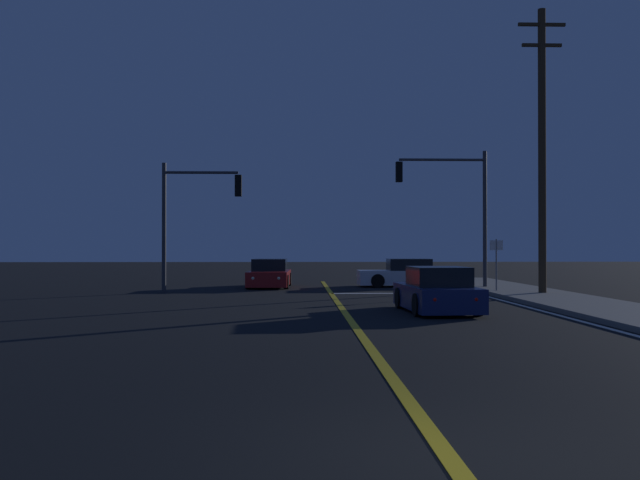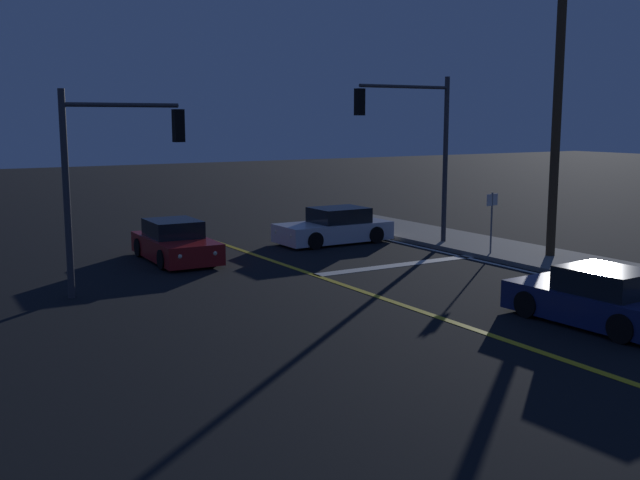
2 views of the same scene
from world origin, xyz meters
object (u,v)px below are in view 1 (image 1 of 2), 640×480
at_px(traffic_signal_far_left, 193,207).
at_px(street_sign_corner, 496,257).
at_px(car_mid_block_red, 270,275).
at_px(utility_pole_right, 542,147).
at_px(car_distant_tail_white, 405,274).
at_px(traffic_signal_near_right, 454,197).
at_px(car_parked_curb_navy, 437,292).

xyz_separation_m(traffic_signal_far_left, street_sign_corner, (12.45, -1.40, -2.09)).
distance_m(car_mid_block_red, utility_pole_right, 13.59).
bearing_deg(car_distant_tail_white, street_sign_corner, -151.79).
distance_m(traffic_signal_far_left, utility_pole_right, 14.29).
xyz_separation_m(traffic_signal_near_right, street_sign_corner, (1.10, -2.80, -2.62)).
height_order(traffic_signal_near_right, utility_pole_right, utility_pole_right).
relative_size(car_distant_tail_white, utility_pole_right, 0.40).
xyz_separation_m(car_distant_tail_white, traffic_signal_near_right, (1.79, -2.59, 3.54)).
height_order(traffic_signal_near_right, street_sign_corner, traffic_signal_near_right).
xyz_separation_m(traffic_signal_near_right, utility_pole_right, (2.50, -4.17, 1.65)).
bearing_deg(traffic_signal_near_right, car_distant_tail_white, -55.27).
bearing_deg(street_sign_corner, car_parked_curb_navy, -117.60).
bearing_deg(car_distant_tail_white, traffic_signal_near_right, -145.25).
xyz_separation_m(car_mid_block_red, traffic_signal_far_left, (-3.07, -3.69, 3.02)).
height_order(car_mid_block_red, car_distant_tail_white, same).
relative_size(car_parked_curb_navy, traffic_signal_near_right, 0.68).
xyz_separation_m(utility_pole_right, street_sign_corner, (-1.40, 1.37, -4.27)).
height_order(utility_pole_right, street_sign_corner, utility_pole_right).
bearing_deg(traffic_signal_far_left, traffic_signal_near_right, 7.03).
xyz_separation_m(car_parked_curb_navy, traffic_signal_far_left, (-8.50, 8.95, 3.02)).
distance_m(car_distant_tail_white, traffic_signal_near_right, 4.74).
bearing_deg(street_sign_corner, car_mid_block_red, 151.50).
bearing_deg(street_sign_corner, car_distant_tail_white, 118.20).
xyz_separation_m(car_distant_tail_white, utility_pole_right, (4.29, -6.75, 5.19)).
bearing_deg(traffic_signal_near_right, street_sign_corner, 111.36).
xyz_separation_m(car_parked_curb_navy, street_sign_corner, (3.95, 7.55, 0.93)).
xyz_separation_m(car_mid_block_red, car_distant_tail_white, (6.49, 0.30, 0.00)).
bearing_deg(traffic_signal_near_right, traffic_signal_far_left, 7.03).
bearing_deg(street_sign_corner, traffic_signal_near_right, 111.36).
distance_m(car_parked_curb_navy, utility_pole_right, 9.69).
height_order(car_mid_block_red, traffic_signal_far_left, traffic_signal_far_left).
distance_m(car_mid_block_red, car_distant_tail_white, 6.49).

